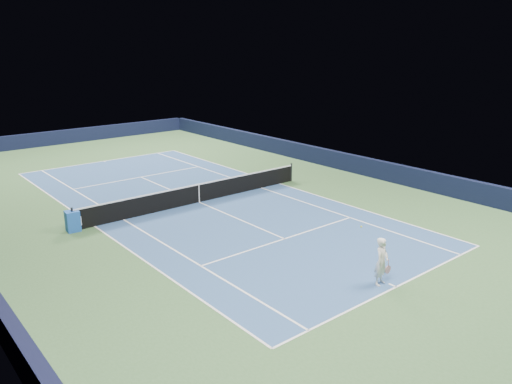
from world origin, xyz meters
TOP-DOWN VIEW (x-y plane):
  - ground at (0.00, 0.00)m, footprint 40.00×40.00m
  - wall_far at (0.00, 19.82)m, footprint 22.00×0.35m
  - wall_right at (10.82, 0.00)m, footprint 0.35×40.00m
  - court_surface at (0.00, 0.00)m, footprint 10.97×23.77m
  - baseline_far at (0.00, 11.88)m, footprint 10.97×0.08m
  - baseline_near at (0.00, -11.88)m, footprint 10.97×0.08m
  - sideline_doubles_right at (5.49, 0.00)m, footprint 0.08×23.77m
  - sideline_doubles_left at (-5.49, 0.00)m, footprint 0.08×23.77m
  - sideline_singles_right at (4.12, 0.00)m, footprint 0.08×23.77m
  - sideline_singles_left at (-4.12, 0.00)m, footprint 0.08×23.77m
  - service_line_far at (0.00, 6.40)m, footprint 8.23×0.08m
  - service_line_near at (0.00, -6.40)m, footprint 8.23×0.08m
  - center_service_line at (0.00, 0.00)m, footprint 0.08×12.80m
  - center_mark_far at (0.00, 11.73)m, footprint 0.08×0.30m
  - center_mark_near at (0.00, -11.73)m, footprint 0.08×0.30m
  - tennis_net at (0.00, 0.00)m, footprint 12.90×0.10m
  - sponsor_cube at (-6.40, 0.04)m, footprint 0.60×0.55m
  - tennis_player at (-0.25, -11.40)m, footprint 0.80×1.29m

SIDE VIEW (x-z plane):
  - ground at x=0.00m, z-range 0.00..0.00m
  - court_surface at x=0.00m, z-range 0.00..0.01m
  - baseline_far at x=0.00m, z-range 0.01..0.01m
  - baseline_near at x=0.00m, z-range 0.01..0.01m
  - sideline_doubles_right at x=5.49m, z-range 0.01..0.01m
  - sideline_doubles_left at x=-5.49m, z-range 0.01..0.01m
  - sideline_singles_right at x=4.12m, z-range 0.01..0.01m
  - sideline_singles_left at x=-4.12m, z-range 0.01..0.01m
  - service_line_far at x=0.00m, z-range 0.01..0.01m
  - service_line_near at x=0.00m, z-range 0.01..0.01m
  - center_service_line at x=0.00m, z-range 0.01..0.01m
  - center_mark_far at x=0.00m, z-range 0.01..0.01m
  - center_mark_near at x=0.00m, z-range 0.01..0.01m
  - sponsor_cube at x=-6.40m, z-range 0.00..0.91m
  - tennis_net at x=0.00m, z-range -0.03..1.04m
  - wall_far at x=0.00m, z-range 0.00..1.10m
  - wall_right at x=10.82m, z-range 0.00..1.10m
  - tennis_player at x=-0.25m, z-range -0.06..1.72m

